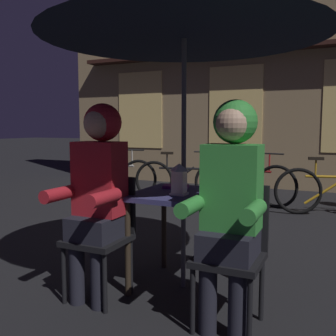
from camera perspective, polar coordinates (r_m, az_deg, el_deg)
ground_plane at (r=3.13m, az=2.26°, el=-17.12°), size 60.00×60.00×0.00m
cafe_table at (r=2.93m, az=2.31°, el=-5.59°), size 0.72×0.72×0.74m
patio_umbrella at (r=2.99m, az=2.44°, el=22.14°), size 2.10×2.10×2.31m
lantern at (r=2.80m, az=1.67°, el=-1.54°), size 0.11×0.11×0.23m
chair_left at (r=2.87m, az=-9.58°, el=-8.98°), size 0.40×0.40×0.87m
chair_right at (r=2.48m, az=9.47°, el=-11.41°), size 0.40×0.40×0.87m
person_left_hooded at (r=2.76m, az=-10.37°, el=-2.06°), size 0.45×0.56×1.40m
person_right_hooded at (r=2.35m, az=9.26°, el=-3.47°), size 0.45×0.56×1.40m
shopfront_building at (r=8.32m, az=18.45°, el=18.76°), size 10.00×0.93×6.20m
bicycle_nearest at (r=6.97m, az=-8.28°, el=-1.22°), size 1.67×0.28×0.84m
bicycle_second at (r=6.39m, az=2.32°, el=-1.82°), size 1.65×0.40×0.84m
bicycle_third at (r=6.26m, az=11.35°, el=-2.11°), size 1.66×0.38×0.84m
bicycle_fourth at (r=5.81m, az=23.64°, el=-3.15°), size 1.64×0.45×0.84m
book at (r=3.12m, az=1.17°, el=-2.75°), size 0.23×0.19×0.02m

